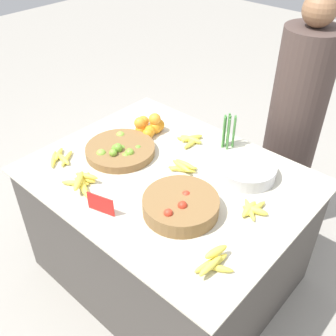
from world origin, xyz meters
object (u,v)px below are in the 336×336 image
object	(u,v)px
metal_bowl	(246,170)
price_sign	(101,204)
lime_bowl	(120,150)
vendor_person	(292,132)
tomato_basket	(181,205)

from	to	relation	value
metal_bowl	price_sign	distance (m)	0.78
lime_bowl	vendor_person	bearing A→B (deg)	58.25
tomato_basket	price_sign	distance (m)	0.38
tomato_basket	metal_bowl	distance (m)	0.45
metal_bowl	lime_bowl	bearing A→B (deg)	-154.44
price_sign	vendor_person	world-z (taller)	vendor_person
tomato_basket	metal_bowl	size ratio (longest dim) A/B	1.17
price_sign	vendor_person	xyz separation A→B (m)	(0.30, 1.34, -0.10)
lime_bowl	metal_bowl	size ratio (longest dim) A/B	1.27
lime_bowl	vendor_person	xyz separation A→B (m)	(0.59, 0.96, -0.08)
lime_bowl	vendor_person	size ratio (longest dim) A/B	0.25
tomato_basket	metal_bowl	world-z (taller)	tomato_basket
price_sign	vendor_person	bearing A→B (deg)	61.66
metal_bowl	vendor_person	world-z (taller)	vendor_person
lime_bowl	price_sign	distance (m)	0.49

